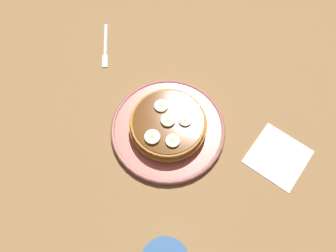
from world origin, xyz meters
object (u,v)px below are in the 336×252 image
object	(u,v)px
banana_slice_1	(161,106)
fork	(105,48)
pancake_stack	(167,122)
napkin	(278,156)
plate	(168,129)
banana_slice_4	(152,137)
banana_slice_2	(173,141)
banana_slice_0	(169,123)
banana_slice_3	(185,120)

from	to	relation	value
banana_slice_1	fork	bearing A→B (deg)	147.33
pancake_stack	napkin	distance (cm)	24.06
plate	banana_slice_4	distance (cm)	6.37
pancake_stack	banana_slice_2	size ratio (longest dim) A/B	5.77
banana_slice_2	banana_slice_4	bearing A→B (deg)	-170.36
banana_slice_0	banana_slice_3	distance (cm)	3.27
banana_slice_3	fork	distance (cm)	29.12
banana_slice_2	napkin	bearing A→B (deg)	17.05
plate	banana_slice_0	xyz separation A→B (cm)	(0.42, -0.42, 4.15)
pancake_stack	banana_slice_1	world-z (taller)	banana_slice_1
plate	banana_slice_2	distance (cm)	6.16
plate	banana_slice_1	size ratio (longest dim) A/B	8.57
napkin	fork	distance (cm)	47.01
banana_slice_3	banana_slice_4	world-z (taller)	banana_slice_4
banana_slice_0	banana_slice_4	world-z (taller)	same
banana_slice_0	banana_slice_1	world-z (taller)	banana_slice_0
banana_slice_2	plate	bearing A→B (deg)	122.46
banana_slice_1	banana_slice_4	bearing A→B (deg)	-82.55
banana_slice_1	banana_slice_4	distance (cm)	7.18
banana_slice_1	plate	bearing A→B (deg)	-46.01
napkin	banana_slice_4	bearing A→B (deg)	-164.11
banana_slice_1	banana_slice_3	xyz separation A→B (cm)	(5.72, -1.34, -0.01)
banana_slice_2	fork	size ratio (longest dim) A/B	0.23
banana_slice_2	pancake_stack	bearing A→B (deg)	124.56
banana_slice_0	fork	world-z (taller)	banana_slice_0
fork	banana_slice_0	bearing A→B (deg)	-34.68
banana_slice_0	napkin	distance (cm)	23.61
banana_slice_4	banana_slice_2	bearing A→B (deg)	9.64
plate	banana_slice_0	bearing A→B (deg)	-45.20
banana_slice_4	napkin	world-z (taller)	banana_slice_4
pancake_stack	banana_slice_0	size ratio (longest dim) A/B	5.54
plate	banana_slice_4	bearing A→B (deg)	-108.91
banana_slice_4	fork	xyz separation A→B (cm)	(-20.41, 19.61, -4.74)
banana_slice_4	fork	bearing A→B (deg)	136.15
pancake_stack	banana_slice_0	bearing A→B (deg)	-41.67
plate	pancake_stack	size ratio (longest dim) A/B	1.51
plate	banana_slice_3	size ratio (longest dim) A/B	9.08
banana_slice_2	napkin	size ratio (longest dim) A/B	0.25
banana_slice_0	banana_slice_3	world-z (taller)	banana_slice_0
banana_slice_3	napkin	xyz separation A→B (cm)	(20.11, 1.31, -4.74)
banana_slice_1	pancake_stack	bearing A→B (deg)	-47.50
banana_slice_3	fork	size ratio (longest dim) A/B	0.22
banana_slice_2	fork	distance (cm)	31.25
banana_slice_2	banana_slice_3	distance (cm)	5.15
plate	pancake_stack	distance (cm)	2.26
banana_slice_1	banana_slice_3	size ratio (longest dim) A/B	1.06
banana_slice_0	plate	bearing A→B (deg)	134.80
plate	banana_slice_1	world-z (taller)	banana_slice_1
pancake_stack	banana_slice_0	distance (cm)	2.27
pancake_stack	banana_slice_3	world-z (taller)	banana_slice_3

